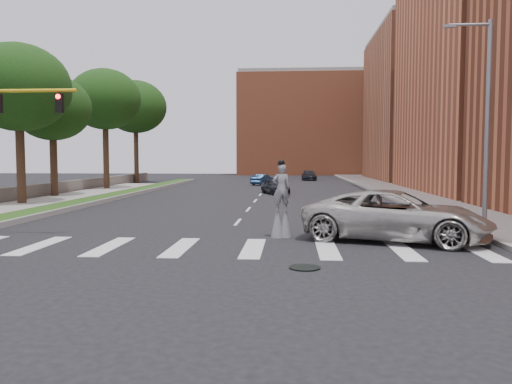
{
  "coord_description": "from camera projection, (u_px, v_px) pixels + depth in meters",
  "views": [
    {
      "loc": [
        2.6,
        -16.17,
        3.18
      ],
      "look_at": [
        1.11,
        5.0,
        1.7
      ],
      "focal_mm": 35.0,
      "sensor_mm": 36.0,
      "label": 1
    }
  ],
  "objects": [
    {
      "name": "tree_2",
      "position": [
        18.0,
        88.0,
        32.28
      ],
      "size": [
        6.68,
        6.68,
        10.54
      ],
      "color": "#352115",
      "rests_on": "ground"
    },
    {
      "name": "building_backdrop",
      "position": [
        310.0,
        126.0,
        93.07
      ],
      "size": [
        26.0,
        14.0,
        18.0
      ],
      "primitive_type": "cube",
      "color": "#CC6740",
      "rests_on": "ground"
    },
    {
      "name": "sidewalk_right",
      "position": [
        413.0,
        195.0,
        40.49
      ],
      "size": [
        5.0,
        90.0,
        0.18
      ],
      "primitive_type": "cube",
      "color": "gray",
      "rests_on": "ground"
    },
    {
      "name": "stone_wall",
      "position": [
        44.0,
        190.0,
        39.54
      ],
      "size": [
        0.5,
        56.0,
        1.1
      ],
      "primitive_type": "cube",
      "color": "#5E5951",
      "rests_on": "ground"
    },
    {
      "name": "manhole",
      "position": [
        305.0,
        268.0,
        14.3
      ],
      "size": [
        0.9,
        0.9,
        0.04
      ],
      "primitive_type": "cylinder",
      "color": "black",
      "rests_on": "ground"
    },
    {
      "name": "ground_plane",
      "position": [
        212.0,
        254.0,
        16.5
      ],
      "size": [
        160.0,
        160.0,
        0.0
      ],
      "primitive_type": "plane",
      "color": "black",
      "rests_on": "ground"
    },
    {
      "name": "streetlight",
      "position": [
        485.0,
        117.0,
        21.36
      ],
      "size": [
        2.05,
        0.2,
        9.0
      ],
      "color": "slate",
      "rests_on": "ground"
    },
    {
      "name": "median_curb",
      "position": [
        116.0,
        198.0,
        37.12
      ],
      "size": [
        0.2,
        60.0,
        0.28
      ],
      "primitive_type": "cube",
      "color": "gray",
      "rests_on": "ground"
    },
    {
      "name": "building_mid",
      "position": [
        512.0,
        57.0,
        43.97
      ],
      "size": [
        16.0,
        22.0,
        24.0
      ],
      "primitive_type": "cube",
      "color": "#CC6740",
      "rests_on": "ground"
    },
    {
      "name": "suv_crossing",
      "position": [
        396.0,
        216.0,
        18.95
      ],
      "size": [
        7.63,
        5.3,
        1.94
      ],
      "primitive_type": "imported",
      "rotation": [
        0.0,
        0.0,
        1.24
      ],
      "color": "#B2AFA8",
      "rests_on": "ground"
    },
    {
      "name": "car_far",
      "position": [
        309.0,
        175.0,
        68.67
      ],
      "size": [
        2.05,
        4.67,
        1.33
      ],
      "primitive_type": "imported",
      "rotation": [
        0.0,
        0.0,
        0.04
      ],
      "color": "black",
      "rests_on": "ground"
    },
    {
      "name": "stilt_performer",
      "position": [
        281.0,
        205.0,
        19.74
      ],
      "size": [
        0.83,
        0.62,
        3.1
      ],
      "rotation": [
        0.0,
        0.0,
        3.4
      ],
      "color": "#352115",
      "rests_on": "ground"
    },
    {
      "name": "tree_4",
      "position": [
        105.0,
        100.0,
        47.71
      ],
      "size": [
        6.83,
        6.83,
        11.63
      ],
      "color": "#352115",
      "rests_on": "ground"
    },
    {
      "name": "car_mid",
      "position": [
        263.0,
        180.0,
        57.16
      ],
      "size": [
        2.68,
        3.9,
        1.22
      ],
      "primitive_type": "imported",
      "rotation": [
        0.0,
        0.0,
        2.72
      ],
      "color": "navy",
      "rests_on": "ground"
    },
    {
      "name": "tree_3",
      "position": [
        52.0,
        108.0,
        38.73
      ],
      "size": [
        5.97,
        5.97,
        9.56
      ],
      "color": "#352115",
      "rests_on": "ground"
    },
    {
      "name": "tree_5",
      "position": [
        136.0,
        107.0,
        60.76
      ],
      "size": [
        7.53,
        7.53,
        12.52
      ],
      "color": "#352115",
      "rests_on": "ground"
    },
    {
      "name": "grass_median",
      "position": [
        102.0,
        198.0,
        37.2
      ],
      "size": [
        2.0,
        60.0,
        0.25
      ],
      "primitive_type": "cube",
      "color": "#204614",
      "rests_on": "ground"
    },
    {
      "name": "car_near",
      "position": [
        275.0,
        186.0,
        43.06
      ],
      "size": [
        2.94,
        4.28,
        1.35
      ],
      "primitive_type": "imported",
      "rotation": [
        0.0,
        0.0,
        0.37
      ],
      "color": "black",
      "rests_on": "ground"
    },
    {
      "name": "building_far",
      "position": [
        434.0,
        107.0,
        67.99
      ],
      "size": [
        16.0,
        22.0,
        20.0
      ],
      "primitive_type": "cube",
      "color": "#B96744",
      "rests_on": "ground"
    }
  ]
}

